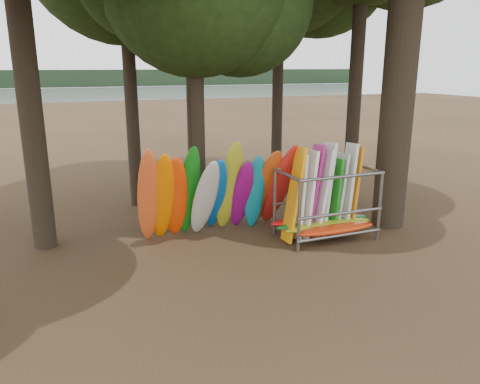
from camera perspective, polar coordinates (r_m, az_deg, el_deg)
name	(u,v)px	position (r m, az deg, el deg)	size (l,w,h in m)	color
ground	(273,254)	(12.74, 4.07, -7.58)	(120.00, 120.00, 0.00)	#47331E
lake	(91,101)	(70.92, -17.73, 10.47)	(160.00, 160.00, 0.00)	gray
far_shore	(73,78)	(120.71, -19.72, 12.90)	(160.00, 4.00, 4.00)	black
kayak_row	(218,193)	(13.66, -2.70, -0.10)	(4.86, 2.15, 3.07)	#EA5621
storage_rack	(326,205)	(13.88, 10.42, -1.58)	(3.09, 1.60, 2.79)	slate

